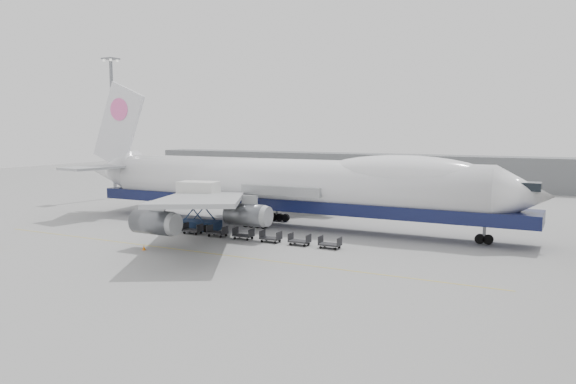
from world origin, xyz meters
The scene contains 14 objects.
ground centered at (0.00, 0.00, 0.00)m, with size 260.00×260.00×0.00m, color gray.
apron_line centered at (0.00, -6.00, 0.01)m, with size 60.00×0.15×0.01m, color gold.
hangar centered at (-10.00, 70.00, 3.50)m, with size 110.00×8.00×7.00m, color slate.
floodlight_mast centered at (-42.00, 24.00, 14.27)m, with size 2.40×2.40×25.43m.
airliner centered at (0.64, 12.00, 5.62)m, with size 67.00×55.30×19.98m.
catering_truck centered at (-8.60, 4.53, 3.45)m, with size 5.71×4.38×6.17m.
traffic_cone centered at (-6.64, -7.94, 0.26)m, with size 0.37×0.37×0.55m.
dolly_0 centered at (-11.27, 1.88, 0.53)m, with size 2.30×1.35×1.30m.
dolly_1 centered at (-7.62, 1.88, 0.53)m, with size 2.30×1.35×1.30m.
dolly_2 centered at (-3.97, 1.88, 0.53)m, with size 2.30×1.35×1.30m.
dolly_3 centered at (-0.32, 1.88, 0.53)m, with size 2.30×1.35×1.30m.
dolly_4 centered at (3.33, 1.88, 0.53)m, with size 2.30×1.35×1.30m.
dolly_5 centered at (6.98, 1.88, 0.53)m, with size 2.30×1.35×1.30m.
dolly_6 centered at (10.63, 1.88, 0.53)m, with size 2.30×1.35×1.30m.
Camera 1 is at (33.91, -52.82, 12.94)m, focal length 35.00 mm.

